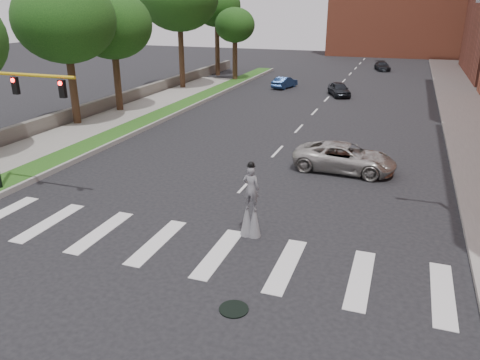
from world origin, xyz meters
TOP-DOWN VIEW (x-y plane):
  - ground_plane at (0.00, 0.00)m, footprint 160.00×160.00m
  - grass_median at (-11.50, 20.00)m, footprint 2.00×60.00m
  - median_curb at (-10.45, 20.00)m, footprint 0.20×60.00m
  - sidewalk_left at (-14.50, 10.00)m, footprint 4.00×60.00m
  - sidewalk_right at (12.50, 25.00)m, footprint 5.00×90.00m
  - stone_wall at (-17.00, 22.00)m, footprint 0.50×56.00m
  - manhole at (3.00, -2.00)m, footprint 0.90×0.90m
  - building_backdrop at (6.00, 78.00)m, footprint 26.00×14.00m
  - traffic_signal at (-9.78, 3.00)m, footprint 5.30×0.23m
  - stilt_performer at (1.95, 2.76)m, footprint 0.84×0.52m
  - suv_crossing at (4.40, 11.76)m, footprint 5.66×2.87m
  - car_near at (0.86, 33.95)m, footprint 3.03×4.26m
  - car_mid at (-5.39, 36.70)m, footprint 2.18×3.92m
  - car_far at (3.67, 54.86)m, footprint 2.61×4.29m
  - tree_2 at (-16.06, 15.45)m, footprint 7.11×7.11m
  - tree_3 at (-15.65, 20.55)m, footprint 6.32×6.32m
  - tree_5 at (-15.86, 43.17)m, footprint 5.88×5.88m
  - tree_6 at (-12.11, 39.37)m, footprint 4.56×4.56m

SIDE VIEW (x-z plane):
  - ground_plane at x=0.00m, z-range 0.00..0.00m
  - manhole at x=3.00m, z-range 0.00..0.04m
  - sidewalk_left at x=-14.50m, z-range 0.00..0.18m
  - sidewalk_right at x=12.50m, z-range 0.00..0.18m
  - grass_median at x=-11.50m, z-range 0.00..0.25m
  - median_curb at x=-10.45m, z-range 0.00..0.28m
  - stone_wall at x=-17.00m, z-range 0.00..1.10m
  - car_far at x=3.67m, z-range 0.00..1.16m
  - car_mid at x=-5.39m, z-range 0.00..1.22m
  - car_near at x=0.86m, z-range 0.00..1.35m
  - suv_crossing at x=4.40m, z-range 0.00..1.53m
  - stilt_performer at x=1.95m, z-range -0.30..2.81m
  - traffic_signal at x=-9.78m, z-range 1.05..7.25m
  - tree_6 at x=-12.11m, z-range 2.12..10.38m
  - tree_3 at x=-15.65m, z-range 2.14..11.85m
  - tree_2 at x=-16.06m, z-range 2.26..12.87m
  - tree_5 at x=-15.86m, z-range 2.86..13.71m
  - building_backdrop at x=6.00m, z-range 0.00..18.00m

